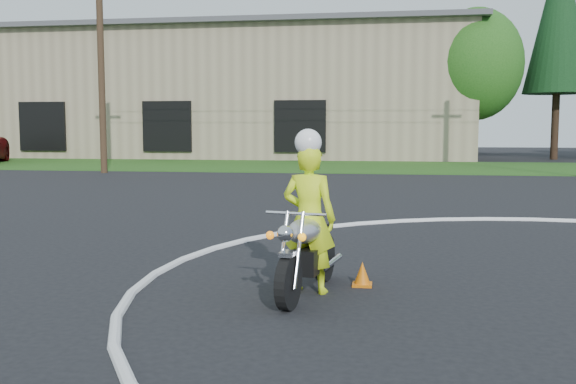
# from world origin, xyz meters

# --- Properties ---
(grass_strip) EXTENTS (120.00, 10.00, 0.02)m
(grass_strip) POSITION_xyz_m (0.00, 27.00, 0.01)
(grass_strip) COLOR #1E4714
(grass_strip) RESTS_ON ground
(primary_motorcycle) EXTENTS (0.77, 1.97, 1.04)m
(primary_motorcycle) POSITION_xyz_m (-3.88, 2.37, 0.51)
(primary_motorcycle) COLOR black
(primary_motorcycle) RESTS_ON ground
(rider_primary_grp) EXTENTS (0.71, 0.53, 1.94)m
(rider_primary_grp) POSITION_xyz_m (-3.88, 2.50, 0.93)
(rider_primary_grp) COLOR #DFFF1A
(rider_primary_grp) RESTS_ON ground
(warehouse) EXTENTS (41.00, 17.00, 8.30)m
(warehouse) POSITION_xyz_m (-18.00, 39.99, 4.16)
(warehouse) COLOR tan
(warehouse) RESTS_ON ground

